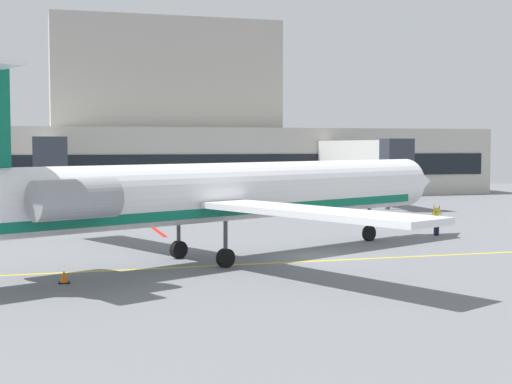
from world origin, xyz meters
TOP-DOWN VIEW (x-y plane):
  - ground at (-0.00, -0.00)m, footprint 120.00×120.00m
  - terminal_building at (3.33, 48.26)m, footprint 64.73×15.85m
  - jet_bridge_west at (16.11, 30.05)m, footprint 2.40×18.45m
  - jet_bridge_east at (-13.02, 28.36)m, footprint 2.40×21.77m
  - regional_jet at (-5.34, -0.32)m, footprint 33.18×25.45m
  - pushback_tractor at (-13.38, 28.12)m, footprint 3.25×3.32m
  - marshaller at (10.52, 5.84)m, footprint 0.83×0.34m
  - safety_cone_bravo at (-12.85, -4.44)m, footprint 0.47×0.47m

SIDE VIEW (x-z plane):
  - ground at x=0.00m, z-range -0.10..0.00m
  - safety_cone_bravo at x=-12.85m, z-range -0.03..0.52m
  - pushback_tractor at x=-13.38m, z-range -0.11..2.02m
  - marshaller at x=10.52m, z-range 0.01..1.95m
  - regional_jet at x=-5.34m, z-range -1.10..7.87m
  - jet_bridge_west at x=16.11m, z-range 1.77..8.09m
  - jet_bridge_east at x=-13.02m, z-range 1.81..8.18m
  - terminal_building at x=3.33m, z-range -3.07..16.90m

